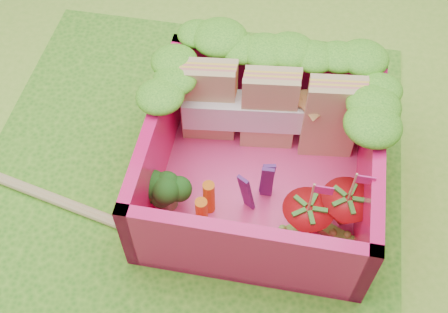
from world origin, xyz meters
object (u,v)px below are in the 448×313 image
Objects in this scene: strawberry_left at (306,221)px; strawberry_right at (344,212)px; bento_box at (261,159)px; chopsticks at (3,179)px; sandwich_stack at (270,110)px; broccoli at (166,188)px.

strawberry_left is 0.98× the size of strawberry_right.
bento_box is 1.60m from chopsticks.
bento_box is at bearing 9.26° from chopsticks.
strawberry_right is at bearing 0.94° from chopsticks.
bento_box is 0.34m from sandwich_stack.
bento_box is 0.44m from strawberry_left.
sandwich_stack reaches higher than chopsticks.
chopsticks is (-1.05, -0.00, -0.19)m from broccoli.
broccoli is at bearing 175.74° from strawberry_left.
broccoli is 0.58× the size of strawberry_left.
broccoli reaches higher than chopsticks.
strawberry_right is (0.50, -0.22, -0.07)m from bento_box.
bento_box reaches higher than chopsticks.
strawberry_right is (0.20, 0.09, 0.00)m from strawberry_left.
chopsticks is at bearing -170.74° from bento_box.
sandwich_stack is 0.75m from strawberry_right.
bento_box is 4.28× the size of broccoli.
strawberry_left is at bearing -1.85° from chopsticks.
strawberry_right is (0.49, -0.55, -0.13)m from sandwich_stack.
strawberry_right is 0.22× the size of chopsticks.
sandwich_stack is 0.79m from broccoli.
broccoli is (-0.51, -0.59, -0.12)m from sandwich_stack.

